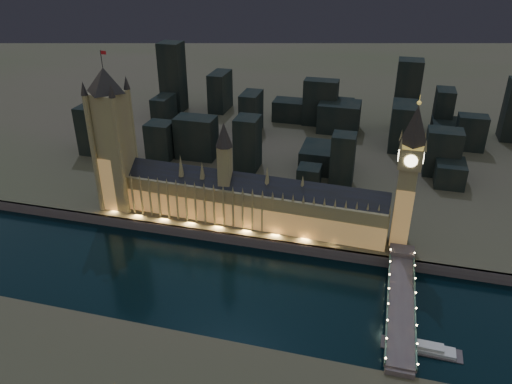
% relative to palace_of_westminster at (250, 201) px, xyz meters
% --- Properties ---
extents(ground_plane, '(2000.00, 2000.00, 0.00)m').
position_rel_palace_of_westminster_xyz_m(ground_plane, '(1.41, -61.74, -26.37)').
color(ground_plane, black).
rests_on(ground_plane, ground).
extents(north_bank, '(2000.00, 960.00, 8.00)m').
position_rel_palace_of_westminster_xyz_m(north_bank, '(1.41, 458.26, -22.37)').
color(north_bank, '#444C2D').
rests_on(north_bank, ground).
extents(embankment_wall, '(2000.00, 2.50, 8.00)m').
position_rel_palace_of_westminster_xyz_m(embankment_wall, '(1.41, -20.74, -22.37)').
color(embankment_wall, '#524246').
rests_on(embankment_wall, ground).
extents(palace_of_westminster, '(202.00, 29.63, 78.00)m').
position_rel_palace_of_westminster_xyz_m(palace_of_westminster, '(0.00, 0.00, 0.00)').
color(palace_of_westminster, '#8C795D').
rests_on(palace_of_westminster, north_bank).
extents(victoria_tower, '(31.68, 31.68, 123.24)m').
position_rel_palace_of_westminster_xyz_m(victoria_tower, '(-108.59, 0.18, 42.82)').
color(victoria_tower, '#8C795D').
rests_on(victoria_tower, north_bank).
extents(elizabeth_tower, '(18.00, 18.00, 107.67)m').
position_rel_palace_of_westminster_xyz_m(elizabeth_tower, '(109.41, 0.18, 41.63)').
color(elizabeth_tower, '#8C795D').
rests_on(elizabeth_tower, north_bank).
extents(westminster_bridge, '(16.50, 113.00, 15.90)m').
position_rel_palace_of_westminster_xyz_m(westminster_bridge, '(112.15, -65.20, -20.37)').
color(westminster_bridge, '#524246').
rests_on(westminster_bridge, ground).
extents(river_boat, '(43.51, 11.20, 4.50)m').
position_rel_palace_of_westminster_xyz_m(river_boat, '(124.28, -94.87, -24.81)').
color(river_boat, '#524246').
rests_on(river_boat, ground).
extents(city_backdrop, '(483.04, 215.63, 82.54)m').
position_rel_palace_of_westminster_xyz_m(city_backdrop, '(38.11, 185.16, 4.53)').
color(city_backdrop, black).
rests_on(city_backdrop, north_bank).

